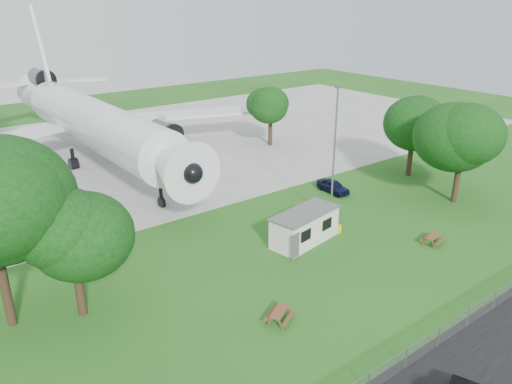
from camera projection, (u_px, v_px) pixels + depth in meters
ground at (310, 282)px, 35.03m from camera, size 160.00×160.00×0.00m
concrete_apron at (104, 155)px, 63.13m from camera, size 120.00×46.00×0.03m
airliner at (90, 119)px, 58.49m from camera, size 46.36×47.73×17.69m
site_cabin at (305, 227)px, 40.40m from camera, size 6.94×3.72×2.62m
picnic_west at (279, 321)px, 30.82m from camera, size 2.30×2.19×0.76m
picnic_east at (432, 244)px, 40.46m from camera, size 2.07×1.84×0.76m
fence at (427, 353)px, 28.01m from camera, size 58.00×0.04×1.30m
lamp_mast at (334, 158)px, 42.07m from camera, size 0.16×0.16×12.00m
tree_west_small at (71, 232)px, 29.45m from camera, size 6.76×6.76×9.12m
tree_east_front at (464, 135)px, 46.40m from camera, size 8.23×8.23×10.81m
tree_east_back at (414, 125)px, 53.97m from camera, size 7.11×7.11×9.27m
tree_far_apron at (271, 105)px, 65.30m from camera, size 6.23×6.23×8.62m
car_ne_hatch at (333, 186)px, 50.87m from camera, size 1.75×3.92×1.31m
car_apron_van at (97, 229)px, 41.18m from camera, size 5.86×3.67×1.58m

